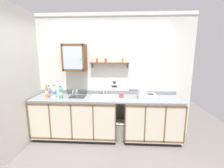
% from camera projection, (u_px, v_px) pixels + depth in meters
% --- Properties ---
extents(floor, '(6.11, 6.11, 0.00)m').
position_uv_depth(floor, '(105.00, 147.00, 3.08)').
color(floor, slate).
rests_on(floor, ground).
extents(back_wall, '(3.71, 0.07, 2.67)m').
position_uv_depth(back_wall, '(107.00, 75.00, 3.48)').
color(back_wall, silver).
rests_on(back_wall, ground).
extents(side_wall_left, '(0.05, 3.45, 2.67)m').
position_uv_depth(side_wall_left, '(11.00, 82.00, 2.64)').
color(side_wall_left, silver).
rests_on(side_wall_left, ground).
extents(lower_cabinet_run, '(1.77, 0.63, 0.89)m').
position_uv_depth(lower_cabinet_run, '(76.00, 118.00, 3.36)').
color(lower_cabinet_run, black).
rests_on(lower_cabinet_run, ground).
extents(lower_cabinet_run_right, '(1.16, 0.63, 0.89)m').
position_uv_depth(lower_cabinet_run_right, '(152.00, 120.00, 3.27)').
color(lower_cabinet_run_right, black).
rests_on(lower_cabinet_run_right, ground).
extents(countertop, '(3.07, 0.65, 0.03)m').
position_uv_depth(countertop, '(106.00, 98.00, 3.24)').
color(countertop, gray).
rests_on(countertop, lower_cabinet_run).
extents(backsplash, '(3.07, 0.02, 0.08)m').
position_uv_depth(backsplash, '(107.00, 92.00, 3.52)').
color(backsplash, gray).
rests_on(backsplash, countertop).
extents(sink, '(0.49, 0.42, 0.47)m').
position_uv_depth(sink, '(103.00, 98.00, 3.28)').
color(sink, silver).
rests_on(sink, countertop).
extents(hot_plate_stove, '(0.36, 0.33, 0.09)m').
position_uv_depth(hot_plate_stove, '(147.00, 96.00, 3.17)').
color(hot_plate_stove, silver).
rests_on(hot_plate_stove, countertop).
extents(saucepan, '(0.39, 0.21, 0.10)m').
position_uv_depth(saucepan, '(142.00, 91.00, 3.18)').
color(saucepan, silver).
rests_on(saucepan, hot_plate_stove).
extents(bottle_juice_amber_0, '(0.06, 0.06, 0.28)m').
position_uv_depth(bottle_juice_amber_0, '(47.00, 92.00, 3.18)').
color(bottle_juice_amber_0, gold).
rests_on(bottle_juice_amber_0, countertop).
extents(bottle_opaque_white_1, '(0.08, 0.08, 0.27)m').
position_uv_depth(bottle_opaque_white_1, '(54.00, 92.00, 3.19)').
color(bottle_opaque_white_1, white).
rests_on(bottle_opaque_white_1, countertop).
extents(bottle_soda_green_2, '(0.08, 0.08, 0.25)m').
position_uv_depth(bottle_soda_green_2, '(61.00, 93.00, 3.17)').
color(bottle_soda_green_2, '#4CB266').
rests_on(bottle_soda_green_2, countertop).
extents(bottle_water_clear_3, '(0.07, 0.07, 0.32)m').
position_uv_depth(bottle_water_clear_3, '(58.00, 89.00, 3.37)').
color(bottle_water_clear_3, silver).
rests_on(bottle_water_clear_3, countertop).
extents(bottle_water_blue_4, '(0.07, 0.07, 0.23)m').
position_uv_depth(bottle_water_blue_4, '(49.00, 91.00, 3.35)').
color(bottle_water_blue_4, '#8CB7E0').
rests_on(bottle_water_blue_4, countertop).
extents(dish_rack, '(0.32, 0.24, 0.16)m').
position_uv_depth(dish_rack, '(77.00, 95.00, 3.28)').
color(dish_rack, '#333338').
rests_on(dish_rack, countertop).
extents(mug, '(0.09, 0.13, 0.10)m').
position_uv_depth(mug, '(122.00, 95.00, 3.24)').
color(mug, '#B24C47').
rests_on(mug, countertop).
extents(wall_cabinet, '(0.48, 0.32, 0.56)m').
position_uv_depth(wall_cabinet, '(75.00, 58.00, 3.27)').
color(wall_cabinet, brown).
extents(spice_shelf, '(0.84, 0.14, 0.23)m').
position_uv_depth(spice_shelf, '(110.00, 63.00, 3.33)').
color(spice_shelf, brown).
extents(warning_sign, '(0.15, 0.01, 0.25)m').
position_uv_depth(warning_sign, '(114.00, 84.00, 3.48)').
color(warning_sign, silver).
extents(trash_bin, '(0.25, 0.25, 0.42)m').
position_uv_depth(trash_bin, '(120.00, 131.00, 3.26)').
color(trash_bin, gray).
rests_on(trash_bin, ground).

